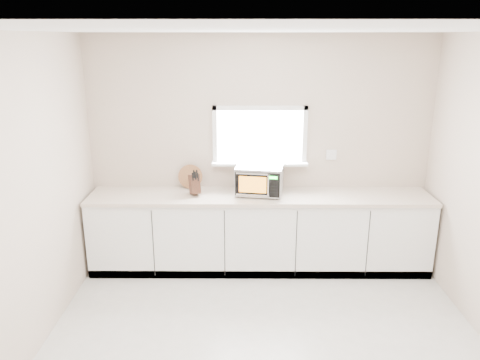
{
  "coord_description": "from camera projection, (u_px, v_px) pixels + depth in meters",
  "views": [
    {
      "loc": [
        -0.2,
        -3.38,
        2.65
      ],
      "look_at": [
        -0.23,
        1.55,
        1.14
      ],
      "focal_mm": 35.0,
      "sensor_mm": 36.0,
      "label": 1
    }
  ],
  "objects": [
    {
      "name": "countertop",
      "position": [
        260.0,
        196.0,
        5.36
      ],
      "size": [
        3.92,
        0.64,
        0.04
      ],
      "primitive_type": "cube",
      "color": "beige",
      "rests_on": "cabinets"
    },
    {
      "name": "ground",
      "position": [
        266.0,
        360.0,
        4.01
      ],
      "size": [
        4.0,
        4.0,
        0.0
      ],
      "primitive_type": "plane",
      "color": "beige",
      "rests_on": "ground"
    },
    {
      "name": "coffee_grinder",
      "position": [
        277.0,
        182.0,
        5.45
      ],
      "size": [
        0.16,
        0.16,
        0.22
      ],
      "rotation": [
        0.0,
        0.0,
        -0.3
      ],
      "color": "#B5B7BC",
      "rests_on": "countertop"
    },
    {
      "name": "cabinets",
      "position": [
        259.0,
        233.0,
        5.51
      ],
      "size": [
        3.92,
        0.6,
        0.88
      ],
      "primitive_type": "cube",
      "color": "white",
      "rests_on": "ground"
    },
    {
      "name": "microwave",
      "position": [
        260.0,
        179.0,
        5.34
      ],
      "size": [
        0.57,
        0.49,
        0.33
      ],
      "rotation": [
        0.0,
        0.0,
        -0.16
      ],
      "color": "black",
      "rests_on": "countertop"
    },
    {
      "name": "back_wall",
      "position": [
        260.0,
        151.0,
        5.52
      ],
      "size": [
        4.0,
        0.17,
        2.7
      ],
      "color": "#BCA895",
      "rests_on": "ground"
    },
    {
      "name": "knife_block",
      "position": [
        195.0,
        184.0,
        5.32
      ],
      "size": [
        0.16,
        0.23,
        0.31
      ],
      "rotation": [
        0.0,
        0.0,
        0.33
      ],
      "color": "#432318",
      "rests_on": "countertop"
    },
    {
      "name": "cutting_board",
      "position": [
        190.0,
        176.0,
        5.56
      ],
      "size": [
        0.29,
        0.07,
        0.29
      ],
      "primitive_type": "cylinder",
      "rotation": [
        1.4,
        0.0,
        0.0
      ],
      "color": "#AA6741",
      "rests_on": "countertop"
    }
  ]
}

